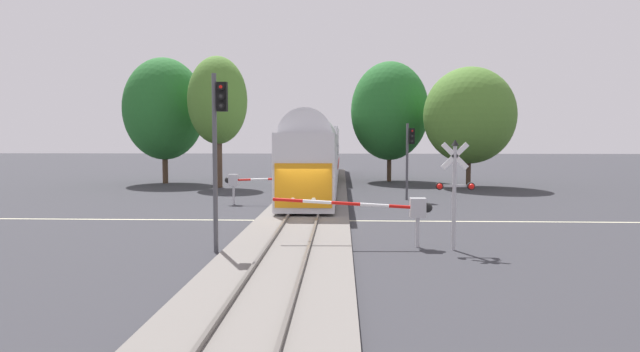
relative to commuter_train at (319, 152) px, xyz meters
name	(u,v)px	position (x,y,z in m)	size (l,w,h in m)	color
ground_plane	(303,221)	(0.00, -18.89, -2.79)	(220.00, 220.00, 0.00)	#333338
road_centre_stripe	(303,220)	(0.00, -18.89, -2.79)	(44.00, 0.20, 0.01)	beige
railway_track	(303,219)	(0.00, -18.89, -2.70)	(4.40, 80.00, 0.32)	slate
commuter_train	(319,152)	(0.00, 0.00, 0.00)	(3.04, 40.91, 5.16)	silver
crossing_gate_near	(400,208)	(3.96, -25.24, -1.37)	(5.83, 0.40, 1.80)	#B7B7BC
crossing_signal_mast	(455,183)	(5.81, -25.77, -0.40)	(1.36, 0.44, 3.92)	#B2B2B7
crossing_gate_far	(244,181)	(-3.98, -12.55, -1.39)	(5.77, 0.40, 1.80)	#B7B7BC
traffic_signal_far_side	(410,149)	(6.14, -9.84, 0.48)	(0.53, 0.38, 4.88)	#4C4C51
traffic_signal_median	(218,134)	(-2.41, -26.41, 1.33)	(0.53, 0.38, 6.18)	#4C4C51
oak_far_right	(469,115)	(12.01, -0.30, 2.94)	(7.28, 7.28, 9.58)	#4C3828
pine_left_background	(164,109)	(-13.49, 2.39, 3.64)	(6.94, 6.94, 10.82)	#4C3828
oak_behind_train	(218,101)	(-8.00, -1.40, 4.07)	(4.70, 4.70, 10.39)	#4C3828
elm_centre_background	(390,111)	(6.15, 5.44, 3.57)	(6.98, 6.98, 10.80)	#4C3828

